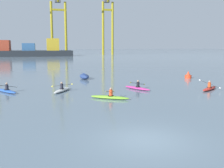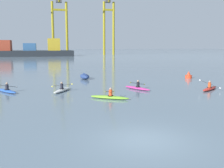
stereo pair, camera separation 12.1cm
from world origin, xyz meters
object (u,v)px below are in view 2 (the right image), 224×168
Objects in this scene: kayak_blue at (7,90)px; kayak_red at (210,88)px; capsized_dinghy at (85,76)px; kayak_lime at (110,97)px; container_barge at (31,51)px; channel_buoy at (189,76)px; gantry_crane_east_mid at (109,19)px; kayak_white at (62,90)px; kayak_magenta at (137,88)px; gantry_crane_west_mid at (60,19)px.

kayak_red reaches higher than kayak_blue.
kayak_lime is at bearing -89.94° from capsized_dinghy.
container_barge is 91.01m from channel_buoy.
kayak_red is at bearing -98.90° from gantry_crane_east_mid.
kayak_lime is at bearing -171.08° from kayak_red.
kayak_white is (-3.56, -8.89, -0.18)m from capsized_dinghy.
container_barge is 98.89m from kayak_lime.
kayak_red is (-17.12, -109.35, -18.06)m from gantry_crane_east_mid.
kayak_blue is 1.01× the size of kayak_red.
kayak_blue and kayak_white have the same top height.
kayak_magenta is at bearing 162.34° from kayak_red.
kayak_lime is at bearing -142.34° from channel_buoy.
kayak_magenta is at bearing -67.90° from capsized_dinghy.
container_barge is 95.56m from kayak_magenta.
channel_buoy is (24.71, -87.57, -2.06)m from container_barge.
channel_buoy is 12.08m from kayak_magenta.
gantry_crane_west_mid is (13.58, 10.71, 14.98)m from container_barge.
gantry_crane_east_mid reaches higher than gantry_crane_west_mid.
capsized_dinghy is 16.01m from kayak_red.
kayak_magenta is (14.74, -94.39, -2.25)m from container_barge.
container_barge is 11.40× the size of kayak_white.
gantry_crane_east_mid is 11.24× the size of kayak_white.
kayak_lime is (-27.91, -111.05, -18.06)m from gantry_crane_east_mid.
kayak_blue is at bearing -96.32° from gantry_crane_west_mid.
kayak_red reaches higher than kayak_magenta.
kayak_white is at bearing -160.79° from channel_buoy.
kayak_blue is 5.22m from kayak_white.
kayak_white and kayak_lime have the same top height.
kayak_magenta is (1.16, -105.10, -17.23)m from gantry_crane_west_mid.
kayak_white is (-31.48, -106.42, -18.06)m from gantry_crane_east_mid.
gantry_crane_west_mid is at bearing -175.32° from gantry_crane_east_mid.
gantry_crane_west_mid is at bearing 90.63° from kayak_magenta.
kayak_magenta is 1.05× the size of kayak_blue.
container_barge reaches higher than kayak_lime.
capsized_dinghy is (10.83, -84.76, -2.07)m from container_barge.
channel_buoy is at bearing -83.54° from gantry_crane_west_mid.
kayak_magenta is 7.51m from kayak_white.
gantry_crane_east_mid is 36.72× the size of channel_buoy.
container_barge is 1.05× the size of gantry_crane_west_mid.
kayak_red is (19.50, -3.81, 0.00)m from kayak_blue.
kayak_magenta is at bearing -89.37° from gantry_crane_west_mid.
kayak_magenta and kayak_blue have the same top height.
container_barge reaches higher than capsized_dinghy.
capsized_dinghy is 0.85× the size of kayak_lime.
capsized_dinghy is 14.17m from channel_buoy.
gantry_crane_east_mid is at bearing 18.25° from container_barge.
container_barge is at bearing 102.62° from kayak_red.
gantry_crane_east_mid is at bearing 81.10° from kayak_red.
capsized_dinghy is at bearing -82.72° from container_barge.
kayak_lime is (10.84, -98.27, -2.25)m from container_barge.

